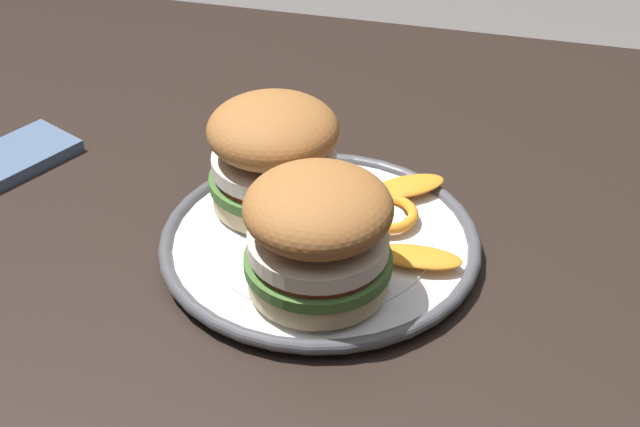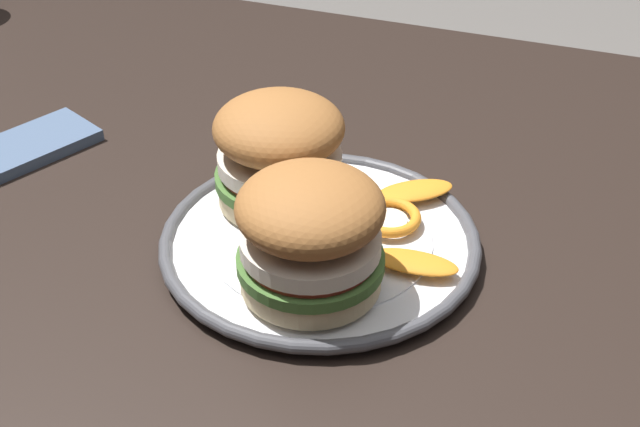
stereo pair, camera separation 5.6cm
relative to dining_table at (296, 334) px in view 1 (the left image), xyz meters
The scene contains 8 objects.
dining_table is the anchor object (origin of this frame).
dinner_plate 0.10m from the dining_table, 37.49° to the left, with size 0.28×0.28×0.02m.
sandwich_half_left 0.17m from the dining_table, 55.24° to the right, with size 0.16×0.16×0.10m.
sandwich_half_right 0.17m from the dining_table, 121.82° to the left, with size 0.16×0.16×0.10m.
orange_peel_curled 0.14m from the dining_table, 37.50° to the left, with size 0.07×0.07×0.01m.
orange_peel_strip_long 0.15m from the dining_table, ahead, with size 0.08×0.03×0.01m.
orange_peel_strip_short 0.17m from the dining_table, 52.16° to the left, with size 0.08×0.07×0.01m.
folded_napkin 0.34m from the dining_table, 167.15° to the left, with size 0.13×0.07×0.01m, color slate.
Camera 1 is at (0.18, -0.58, 1.25)m, focal length 50.18 mm.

